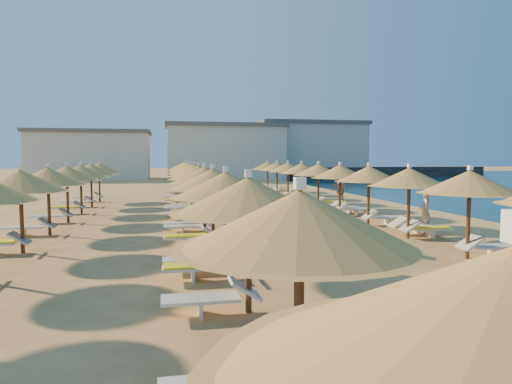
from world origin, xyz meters
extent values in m
plane|color=#E5AC64|center=(0.00, 0.00, 0.00)|extent=(220.00, 220.00, 0.00)
cube|color=black|center=(27.23, 45.39, 0.75)|extent=(30.09, 4.77, 1.50)
cube|color=beige|center=(-14.20, 47.43, 3.00)|extent=(15.00, 8.00, 6.00)
cube|color=#59514C|center=(-14.20, 47.43, 6.25)|extent=(15.60, 8.48, 0.50)
cube|color=beige|center=(3.27, 44.12, 3.40)|extent=(15.00, 8.00, 6.80)
cube|color=#59514C|center=(3.27, 44.12, 7.05)|extent=(15.60, 8.48, 0.50)
cube|color=beige|center=(16.40, 47.97, 3.80)|extent=(15.00, 8.00, 7.60)
cube|color=#59514C|center=(16.40, 47.97, 7.85)|extent=(15.60, 8.48, 0.50)
cylinder|color=brown|center=(4.04, -5.14, 1.06)|extent=(0.12, 0.12, 2.13)
cone|color=#A0672E|center=(4.04, -5.14, 2.21)|extent=(2.70, 2.70, 0.66)
cone|color=#A0672E|center=(4.04, -5.14, 1.94)|extent=(2.92, 2.92, 0.12)
cube|color=white|center=(4.04, -5.14, 2.61)|extent=(0.12, 0.12, 0.14)
cylinder|color=brown|center=(4.04, -1.86, 1.06)|extent=(0.12, 0.12, 2.13)
cone|color=#A0672E|center=(4.04, -1.86, 2.21)|extent=(2.70, 2.70, 0.66)
cone|color=#A0672E|center=(4.04, -1.86, 1.94)|extent=(2.92, 2.92, 0.12)
cube|color=white|center=(4.04, -1.86, 2.61)|extent=(0.12, 0.12, 0.14)
cylinder|color=brown|center=(4.04, 1.43, 1.06)|extent=(0.12, 0.12, 2.13)
cone|color=#A0672E|center=(4.04, 1.43, 2.21)|extent=(2.70, 2.70, 0.66)
cone|color=#A0672E|center=(4.04, 1.43, 1.94)|extent=(2.92, 2.92, 0.12)
cube|color=white|center=(4.04, 1.43, 2.61)|extent=(0.12, 0.12, 0.14)
cylinder|color=brown|center=(4.04, 4.71, 1.06)|extent=(0.12, 0.12, 2.13)
cone|color=#A0672E|center=(4.04, 4.71, 2.21)|extent=(2.70, 2.70, 0.66)
cone|color=#A0672E|center=(4.04, 4.71, 1.94)|extent=(2.92, 2.92, 0.12)
cube|color=white|center=(4.04, 4.71, 2.61)|extent=(0.12, 0.12, 0.14)
cylinder|color=brown|center=(4.04, 7.99, 1.06)|extent=(0.12, 0.12, 2.13)
cone|color=#A0672E|center=(4.04, 7.99, 2.21)|extent=(2.70, 2.70, 0.66)
cone|color=#A0672E|center=(4.04, 7.99, 1.94)|extent=(2.92, 2.92, 0.12)
cube|color=white|center=(4.04, 7.99, 2.61)|extent=(0.12, 0.12, 0.14)
cylinder|color=brown|center=(4.04, 11.28, 1.06)|extent=(0.12, 0.12, 2.13)
cone|color=#A0672E|center=(4.04, 11.28, 2.21)|extent=(2.70, 2.70, 0.66)
cone|color=#A0672E|center=(4.04, 11.28, 1.94)|extent=(2.92, 2.92, 0.12)
cube|color=white|center=(4.04, 11.28, 2.61)|extent=(0.12, 0.12, 0.14)
cylinder|color=brown|center=(4.04, 14.56, 1.06)|extent=(0.12, 0.12, 2.13)
cone|color=#A0672E|center=(4.04, 14.56, 2.21)|extent=(2.70, 2.70, 0.66)
cone|color=#A0672E|center=(4.04, 14.56, 1.94)|extent=(2.92, 2.92, 0.12)
cube|color=white|center=(4.04, 14.56, 2.61)|extent=(0.12, 0.12, 0.14)
cylinder|color=brown|center=(4.04, 17.85, 1.06)|extent=(0.12, 0.12, 2.13)
cone|color=#A0672E|center=(4.04, 17.85, 2.21)|extent=(2.70, 2.70, 0.66)
cone|color=#A0672E|center=(4.04, 17.85, 1.94)|extent=(2.92, 2.92, 0.12)
cube|color=white|center=(4.04, 17.85, 2.61)|extent=(0.12, 0.12, 0.14)
cylinder|color=brown|center=(4.04, 21.13, 1.06)|extent=(0.12, 0.12, 2.13)
cone|color=#A0672E|center=(4.04, 21.13, 2.21)|extent=(2.70, 2.70, 0.66)
cone|color=#A0672E|center=(4.04, 21.13, 1.94)|extent=(2.92, 2.92, 0.12)
cube|color=white|center=(4.04, 21.13, 2.61)|extent=(0.12, 0.12, 0.14)
cylinder|color=brown|center=(-2.94, -11.71, 1.06)|extent=(0.12, 0.12, 2.13)
cone|color=#A0672E|center=(-2.94, -11.71, 2.21)|extent=(2.70, 2.70, 0.66)
cone|color=#A0672E|center=(-2.94, -11.71, 1.94)|extent=(2.92, 2.92, 0.12)
cube|color=white|center=(-2.94, -11.71, 2.61)|extent=(0.12, 0.12, 0.14)
cylinder|color=brown|center=(-2.94, -8.43, 1.06)|extent=(0.12, 0.12, 2.13)
cone|color=#A0672E|center=(-2.94, -8.43, 2.21)|extent=(2.70, 2.70, 0.66)
cone|color=#A0672E|center=(-2.94, -8.43, 1.94)|extent=(2.92, 2.92, 0.12)
cube|color=white|center=(-2.94, -8.43, 2.61)|extent=(0.12, 0.12, 0.14)
cylinder|color=brown|center=(-2.94, -5.14, 1.06)|extent=(0.12, 0.12, 2.13)
cone|color=#A0672E|center=(-2.94, -5.14, 2.21)|extent=(2.70, 2.70, 0.66)
cone|color=#A0672E|center=(-2.94, -5.14, 1.94)|extent=(2.92, 2.92, 0.12)
cube|color=white|center=(-2.94, -5.14, 2.61)|extent=(0.12, 0.12, 0.14)
cylinder|color=brown|center=(-2.94, -1.86, 1.06)|extent=(0.12, 0.12, 2.13)
cone|color=#A0672E|center=(-2.94, -1.86, 2.21)|extent=(2.70, 2.70, 0.66)
cone|color=#A0672E|center=(-2.94, -1.86, 1.94)|extent=(2.92, 2.92, 0.12)
cube|color=white|center=(-2.94, -1.86, 2.61)|extent=(0.12, 0.12, 0.14)
cylinder|color=brown|center=(-2.94, 1.43, 1.06)|extent=(0.12, 0.12, 2.13)
cone|color=#A0672E|center=(-2.94, 1.43, 2.21)|extent=(2.70, 2.70, 0.66)
cone|color=#A0672E|center=(-2.94, 1.43, 1.94)|extent=(2.92, 2.92, 0.12)
cube|color=white|center=(-2.94, 1.43, 2.61)|extent=(0.12, 0.12, 0.14)
cylinder|color=brown|center=(-2.94, 4.71, 1.06)|extent=(0.12, 0.12, 2.13)
cone|color=#A0672E|center=(-2.94, 4.71, 2.21)|extent=(2.70, 2.70, 0.66)
cone|color=#A0672E|center=(-2.94, 4.71, 1.94)|extent=(2.92, 2.92, 0.12)
cube|color=white|center=(-2.94, 4.71, 2.61)|extent=(0.12, 0.12, 0.14)
cylinder|color=brown|center=(-2.94, 7.99, 1.06)|extent=(0.12, 0.12, 2.13)
cone|color=#A0672E|center=(-2.94, 7.99, 2.21)|extent=(2.70, 2.70, 0.66)
cone|color=#A0672E|center=(-2.94, 7.99, 1.94)|extent=(2.92, 2.92, 0.12)
cube|color=white|center=(-2.94, 7.99, 2.61)|extent=(0.12, 0.12, 0.14)
cylinder|color=brown|center=(-2.94, 11.28, 1.06)|extent=(0.12, 0.12, 2.13)
cone|color=#A0672E|center=(-2.94, 11.28, 2.21)|extent=(2.70, 2.70, 0.66)
cone|color=#A0672E|center=(-2.94, 11.28, 1.94)|extent=(2.92, 2.92, 0.12)
cube|color=white|center=(-2.94, 11.28, 2.61)|extent=(0.12, 0.12, 0.14)
cylinder|color=brown|center=(-2.94, 14.56, 1.06)|extent=(0.12, 0.12, 2.13)
cone|color=#A0672E|center=(-2.94, 14.56, 2.21)|extent=(2.70, 2.70, 0.66)
cone|color=#A0672E|center=(-2.94, 14.56, 1.94)|extent=(2.92, 2.92, 0.12)
cube|color=white|center=(-2.94, 14.56, 2.61)|extent=(0.12, 0.12, 0.14)
cylinder|color=brown|center=(-2.94, 17.85, 1.06)|extent=(0.12, 0.12, 2.13)
cone|color=#A0672E|center=(-2.94, 17.85, 2.21)|extent=(2.70, 2.70, 0.66)
cone|color=#A0672E|center=(-2.94, 17.85, 1.94)|extent=(2.92, 2.92, 0.12)
cube|color=white|center=(-2.94, 17.85, 2.61)|extent=(0.12, 0.12, 0.14)
cylinder|color=brown|center=(-2.94, 21.13, 1.06)|extent=(0.12, 0.12, 2.13)
cone|color=#A0672E|center=(-2.94, 21.13, 2.21)|extent=(2.70, 2.70, 0.66)
cone|color=#A0672E|center=(-2.94, 21.13, 1.94)|extent=(2.92, 2.92, 0.12)
cube|color=white|center=(-2.94, 21.13, 2.61)|extent=(0.12, 0.12, 0.14)
cylinder|color=brown|center=(-8.73, -1.86, 1.06)|extent=(0.12, 0.12, 2.13)
cone|color=#A0672E|center=(-8.73, -1.86, 2.21)|extent=(2.70, 2.70, 0.66)
cone|color=#A0672E|center=(-8.73, -1.86, 1.94)|extent=(2.92, 2.92, 0.12)
cube|color=white|center=(-8.73, -1.86, 2.61)|extent=(0.12, 0.12, 0.14)
cylinder|color=brown|center=(-8.73, 1.43, 1.06)|extent=(0.12, 0.12, 2.13)
cone|color=#A0672E|center=(-8.73, 1.43, 2.21)|extent=(2.70, 2.70, 0.66)
cone|color=#A0672E|center=(-8.73, 1.43, 1.94)|extent=(2.92, 2.92, 0.12)
cube|color=white|center=(-8.73, 1.43, 2.61)|extent=(0.12, 0.12, 0.14)
cylinder|color=brown|center=(-8.73, 4.71, 1.06)|extent=(0.12, 0.12, 2.13)
cone|color=#A0672E|center=(-8.73, 4.71, 2.21)|extent=(2.70, 2.70, 0.66)
cone|color=#A0672E|center=(-8.73, 4.71, 1.94)|extent=(2.92, 2.92, 0.12)
cube|color=white|center=(-8.73, 4.71, 2.61)|extent=(0.12, 0.12, 0.14)
cylinder|color=brown|center=(-8.73, 7.99, 1.06)|extent=(0.12, 0.12, 2.13)
cone|color=#A0672E|center=(-8.73, 7.99, 2.21)|extent=(2.70, 2.70, 0.66)
cone|color=#A0672E|center=(-8.73, 7.99, 1.94)|extent=(2.92, 2.92, 0.12)
cube|color=white|center=(-8.73, 7.99, 2.61)|extent=(0.12, 0.12, 0.14)
cylinder|color=brown|center=(-8.73, 11.28, 1.06)|extent=(0.12, 0.12, 2.13)
cone|color=#A0672E|center=(-8.73, 11.28, 2.21)|extent=(2.70, 2.70, 0.66)
cone|color=#A0672E|center=(-8.73, 11.28, 1.94)|extent=(2.92, 2.92, 0.12)
cube|color=white|center=(-8.73, 11.28, 2.61)|extent=(0.12, 0.12, 0.14)
cylinder|color=brown|center=(-8.73, 14.56, 1.06)|extent=(0.12, 0.12, 2.13)
cone|color=#A0672E|center=(-8.73, 14.56, 2.21)|extent=(2.70, 2.70, 0.66)
cone|color=#A0672E|center=(-8.73, 14.56, 1.94)|extent=(2.92, 2.92, 0.12)
cube|color=white|center=(-8.73, 14.56, 2.61)|extent=(0.12, 0.12, 0.14)
cube|color=silver|center=(-3.01, -11.71, 0.46)|extent=(0.58, 0.60, 0.40)
cube|color=silver|center=(-3.84, -8.43, 0.32)|extent=(1.42, 0.60, 0.06)
cube|color=silver|center=(-3.84, -8.43, 0.16)|extent=(0.06, 0.54, 0.32)
cube|color=silver|center=(-3.01, -8.43, 0.46)|extent=(0.58, 0.60, 0.40)
cube|color=silver|center=(4.94, -5.14, 0.32)|extent=(1.42, 0.60, 0.06)
cube|color=silver|center=(4.94, -5.14, 0.16)|extent=(0.06, 0.54, 0.32)
cube|color=silver|center=(4.11, -5.14, 0.46)|extent=(0.58, 0.60, 0.40)
cube|color=silver|center=(-3.84, -5.14, 0.32)|extent=(1.42, 0.60, 0.06)
cube|color=silver|center=(-3.84, -5.14, 0.16)|extent=(0.06, 0.54, 0.32)
cube|color=silver|center=(-3.01, -5.14, 0.46)|extent=(0.58, 0.60, 0.40)
cube|color=silver|center=(-3.84, -6.04, 0.32)|extent=(1.42, 0.60, 0.06)
cube|color=silver|center=(-3.84, -6.04, 0.16)|extent=(0.06, 0.54, 0.32)
cube|color=silver|center=(-3.01, -6.04, 0.46)|extent=(0.58, 0.60, 0.40)
cube|color=#FFF61A|center=(-3.84, -6.04, 0.38)|extent=(1.36, 0.55, 0.05)
cube|color=silver|center=(4.94, -1.86, 0.32)|extent=(1.42, 0.60, 0.06)
cube|color=silver|center=(4.94, -1.86, 0.16)|extent=(0.06, 0.54, 0.32)
cube|color=silver|center=(4.11, -1.86, 0.46)|extent=(0.58, 0.60, 0.40)
cube|color=#FFF61A|center=(4.94, -1.86, 0.38)|extent=(1.36, 0.55, 0.05)
cube|color=silver|center=(4.94, -0.96, 0.32)|extent=(1.42, 0.60, 0.06)
cube|color=silver|center=(4.94, -0.96, 0.16)|extent=(0.06, 0.54, 0.32)
cube|color=silver|center=(4.11, -0.96, 0.46)|extent=(0.58, 0.60, 0.40)
cube|color=silver|center=(-3.84, -1.86, 0.32)|extent=(1.42, 0.60, 0.06)
cube|color=silver|center=(-3.84, -1.86, 0.16)|extent=(0.06, 0.54, 0.32)
cube|color=silver|center=(-3.01, -1.86, 0.46)|extent=(0.58, 0.60, 0.40)
cube|color=#FFF61A|center=(-3.84, -1.86, 0.38)|extent=(1.36, 0.55, 0.05)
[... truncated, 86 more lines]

